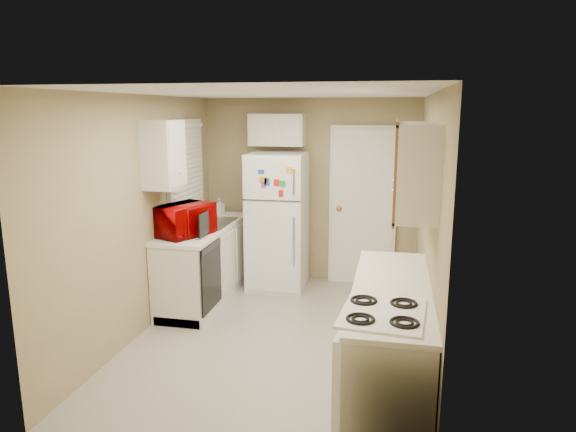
# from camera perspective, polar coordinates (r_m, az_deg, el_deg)

# --- Properties ---
(floor) EXTENTS (3.80, 3.80, 0.00)m
(floor) POSITION_cam_1_polar(r_m,az_deg,el_deg) (5.32, -1.13, -13.32)
(floor) COLOR #B8B2A9
(floor) RESTS_ON ground
(ceiling) EXTENTS (3.80, 3.80, 0.00)m
(ceiling) POSITION_cam_1_polar(r_m,az_deg,el_deg) (4.82, -1.25, 13.49)
(ceiling) COLOR white
(ceiling) RESTS_ON floor
(wall_left) EXTENTS (3.80, 3.80, 0.00)m
(wall_left) POSITION_cam_1_polar(r_m,az_deg,el_deg) (5.41, -15.78, 0.08)
(wall_left) COLOR tan
(wall_left) RESTS_ON floor
(wall_right) EXTENTS (3.80, 3.80, 0.00)m
(wall_right) POSITION_cam_1_polar(r_m,az_deg,el_deg) (4.82, 15.26, -1.30)
(wall_right) COLOR tan
(wall_right) RESTS_ON floor
(wall_back) EXTENTS (2.80, 2.80, 0.00)m
(wall_back) POSITION_cam_1_polar(r_m,az_deg,el_deg) (6.76, 2.42, 2.78)
(wall_back) COLOR tan
(wall_back) RESTS_ON floor
(wall_front) EXTENTS (2.80, 2.80, 0.00)m
(wall_front) POSITION_cam_1_polar(r_m,az_deg,el_deg) (3.18, -8.95, -7.79)
(wall_front) COLOR tan
(wall_front) RESTS_ON floor
(left_counter) EXTENTS (0.60, 1.80, 0.90)m
(left_counter) POSITION_cam_1_polar(r_m,az_deg,el_deg) (6.27, -9.17, -5.12)
(left_counter) COLOR silver
(left_counter) RESTS_ON floor
(dishwasher) EXTENTS (0.03, 0.58, 0.72)m
(dishwasher) POSITION_cam_1_polar(r_m,az_deg,el_deg) (5.62, -8.58, -6.66)
(dishwasher) COLOR black
(dishwasher) RESTS_ON floor
(sink) EXTENTS (0.54, 0.74, 0.16)m
(sink) POSITION_cam_1_polar(r_m,az_deg,el_deg) (6.30, -8.81, -1.17)
(sink) COLOR gray
(sink) RESTS_ON left_counter
(microwave) EXTENTS (0.70, 0.55, 0.41)m
(microwave) POSITION_cam_1_polar(r_m,az_deg,el_deg) (5.72, -11.48, -0.63)
(microwave) COLOR #900000
(microwave) RESTS_ON left_counter
(soap_bottle) EXTENTS (0.12, 0.12, 0.21)m
(soap_bottle) POSITION_cam_1_polar(r_m,az_deg,el_deg) (6.80, -7.61, 1.03)
(soap_bottle) COLOR white
(soap_bottle) RESTS_ON left_counter
(window_blinds) EXTENTS (0.10, 0.98, 1.08)m
(window_blinds) POSITION_cam_1_polar(r_m,az_deg,el_deg) (6.28, -11.26, 5.55)
(window_blinds) COLOR silver
(window_blinds) RESTS_ON wall_left
(upper_cabinet_left) EXTENTS (0.30, 0.45, 0.70)m
(upper_cabinet_left) POSITION_cam_1_polar(r_m,az_deg,el_deg) (5.46, -13.67, 6.65)
(upper_cabinet_left) COLOR silver
(upper_cabinet_left) RESTS_ON wall_left
(refrigerator) EXTENTS (0.72, 0.70, 1.73)m
(refrigerator) POSITION_cam_1_polar(r_m,az_deg,el_deg) (6.52, -1.17, -0.56)
(refrigerator) COLOR white
(refrigerator) RESTS_ON floor
(cabinet_over_fridge) EXTENTS (0.70, 0.30, 0.40)m
(cabinet_over_fridge) POSITION_cam_1_polar(r_m,az_deg,el_deg) (6.62, -1.20, 9.56)
(cabinet_over_fridge) COLOR silver
(cabinet_over_fridge) RESTS_ON wall_back
(interior_door) EXTENTS (0.86, 0.06, 2.08)m
(interior_door) POSITION_cam_1_polar(r_m,az_deg,el_deg) (6.68, 8.29, 0.99)
(interior_door) COLOR white
(interior_door) RESTS_ON floor
(right_counter) EXTENTS (0.60, 2.00, 0.90)m
(right_counter) POSITION_cam_1_polar(r_m,az_deg,el_deg) (4.29, 11.21, -13.35)
(right_counter) COLOR silver
(right_counter) RESTS_ON floor
(stove) EXTENTS (0.61, 0.72, 0.82)m
(stove) POSITION_cam_1_polar(r_m,az_deg,el_deg) (3.80, 10.21, -17.47)
(stove) COLOR white
(stove) RESTS_ON floor
(upper_cabinet_right) EXTENTS (0.30, 1.20, 0.70)m
(upper_cabinet_right) POSITION_cam_1_polar(r_m,az_deg,el_deg) (4.22, 14.04, 5.23)
(upper_cabinet_right) COLOR silver
(upper_cabinet_right) RESTS_ON wall_right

